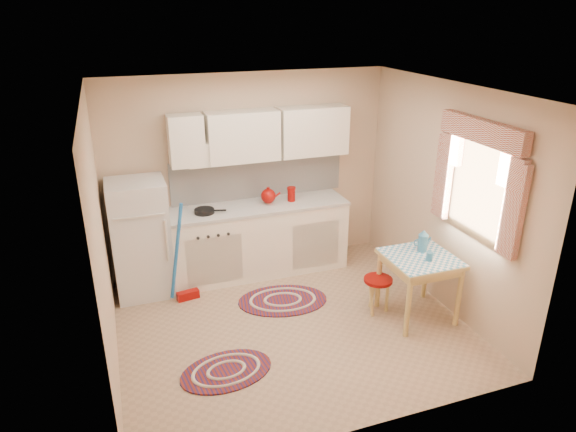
% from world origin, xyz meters
% --- Properties ---
extents(room_shell, '(3.64, 3.60, 2.52)m').
position_xyz_m(room_shell, '(0.16, 0.24, 1.60)').
color(room_shell, tan).
rests_on(room_shell, ground).
extents(fridge, '(0.65, 0.60, 1.40)m').
position_xyz_m(fridge, '(-1.41, 1.25, 0.70)').
color(fridge, silver).
rests_on(fridge, ground).
extents(broom, '(0.30, 0.16, 1.20)m').
position_xyz_m(broom, '(-0.97, 0.90, 0.60)').
color(broom, '#1C64B3').
rests_on(broom, ground).
extents(base_cabinets, '(2.25, 0.60, 0.88)m').
position_xyz_m(base_cabinets, '(0.02, 1.30, 0.44)').
color(base_cabinets, white).
rests_on(base_cabinets, ground).
extents(countertop, '(2.27, 0.62, 0.04)m').
position_xyz_m(countertop, '(0.02, 1.30, 0.90)').
color(countertop, beige).
rests_on(countertop, base_cabinets).
extents(frying_pan, '(0.29, 0.29, 0.05)m').
position_xyz_m(frying_pan, '(-0.65, 1.25, 0.94)').
color(frying_pan, black).
rests_on(frying_pan, countertop).
extents(red_kettle, '(0.22, 0.20, 0.21)m').
position_xyz_m(red_kettle, '(0.16, 1.30, 1.02)').
color(red_kettle, '#8B0805').
rests_on(red_kettle, countertop).
extents(red_canister, '(0.11, 0.11, 0.16)m').
position_xyz_m(red_canister, '(0.47, 1.30, 1.00)').
color(red_canister, '#8B0805').
rests_on(red_canister, countertop).
extents(table, '(0.72, 0.72, 0.72)m').
position_xyz_m(table, '(1.37, -0.29, 0.36)').
color(table, '#D9BC6C').
rests_on(table, ground).
extents(stool, '(0.34, 0.34, 0.42)m').
position_xyz_m(stool, '(1.00, -0.08, 0.21)').
color(stool, '#8B0805').
rests_on(stool, ground).
extents(coffee_pot, '(0.16, 0.14, 0.26)m').
position_xyz_m(coffee_pot, '(1.46, -0.17, 0.85)').
color(coffee_pot, teal).
rests_on(coffee_pot, table).
extents(mug, '(0.09, 0.09, 0.10)m').
position_xyz_m(mug, '(1.41, -0.39, 0.77)').
color(mug, teal).
rests_on(mug, table).
extents(rug_center, '(1.16, 0.88, 0.02)m').
position_xyz_m(rug_center, '(0.07, 0.48, 0.01)').
color(rug_center, maroon).
rests_on(rug_center, ground).
extents(rug_left, '(0.95, 0.69, 0.02)m').
position_xyz_m(rug_left, '(-0.84, -0.54, 0.01)').
color(rug_left, maroon).
rests_on(rug_left, ground).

